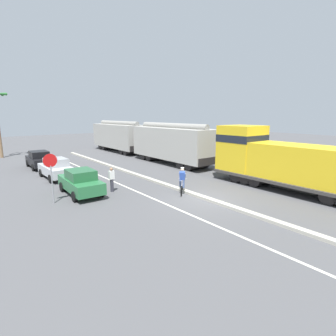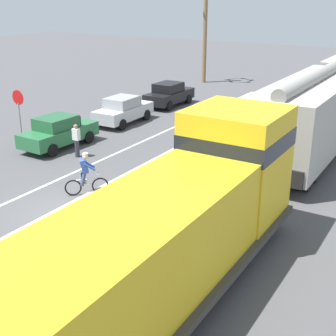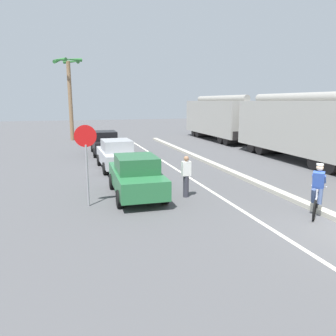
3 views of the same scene
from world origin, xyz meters
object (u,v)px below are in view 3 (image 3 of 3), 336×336
object	(u,v)px
hopper_car_lead	(301,127)
palm_tree_near	(69,81)
pedestrian_by_cars	(186,176)
hopper_car_middle	(220,118)
parked_car_green	(136,176)
cyclist	(317,191)
parked_car_black	(105,143)
stop_sign	(86,150)
parked_car_silver	(117,154)

from	to	relation	value
hopper_car_lead	palm_tree_near	world-z (taller)	palm_tree_near
pedestrian_by_cars	hopper_car_middle	bearing A→B (deg)	60.87
parked_car_green	cyclist	bearing A→B (deg)	-36.98
parked_car_black	cyclist	xyz separation A→B (m)	(5.22, -14.79, 0.00)
stop_sign	pedestrian_by_cars	world-z (taller)	stop_sign
palm_tree_near	parked_car_silver	bearing A→B (deg)	-81.68
parked_car_green	parked_car_black	world-z (taller)	same
parked_car_silver	palm_tree_near	distance (m)	15.57
parked_car_silver	stop_sign	size ratio (longest dim) A/B	1.47
hopper_car_middle	pedestrian_by_cars	distance (m)	19.61
hopper_car_middle	palm_tree_near	world-z (taller)	palm_tree_near
parked_car_green	pedestrian_by_cars	world-z (taller)	same
parked_car_green	palm_tree_near	bearing A→B (deg)	96.06
parked_car_green	parked_car_black	distance (m)	10.89
parked_car_silver	palm_tree_near	size ratio (longest dim) A/B	0.55
stop_sign	palm_tree_near	bearing A→B (deg)	90.72
hopper_car_lead	pedestrian_by_cars	xyz separation A→B (m)	(-9.53, -5.49, -1.23)
cyclist	stop_sign	size ratio (longest dim) A/B	0.60
hopper_car_lead	parked_car_silver	bearing A→B (deg)	176.63
cyclist	hopper_car_lead	bearing A→B (deg)	54.65
parked_car_silver	stop_sign	xyz separation A→B (m)	(-1.89, -6.22, 1.21)
hopper_car_lead	parked_car_green	size ratio (longest dim) A/B	2.50
cyclist	hopper_car_middle	bearing A→B (deg)	73.08
hopper_car_middle	parked_car_silver	bearing A→B (deg)	-136.06
parked_car_black	pedestrian_by_cars	size ratio (longest dim) A/B	2.60
parked_car_green	parked_car_silver	distance (m)	5.48
parked_car_silver	pedestrian_by_cars	world-z (taller)	same
parked_car_silver	parked_car_black	world-z (taller)	same
hopper_car_middle	stop_sign	xyz separation A→B (m)	(-13.23, -17.16, -0.05)
parked_car_silver	cyclist	size ratio (longest dim) A/B	2.47
hopper_car_middle	palm_tree_near	xyz separation A→B (m)	(-13.50, 3.78, 3.37)
parked_car_black	pedestrian_by_cars	bearing A→B (deg)	-80.82
parked_car_black	stop_sign	xyz separation A→B (m)	(-1.84, -11.64, 1.21)
hopper_car_lead	parked_car_black	world-z (taller)	hopper_car_lead
hopper_car_lead	cyclist	xyz separation A→B (m)	(-6.18, -8.71, -1.26)
parked_car_black	palm_tree_near	world-z (taller)	palm_tree_near
parked_car_silver	palm_tree_near	xyz separation A→B (m)	(-2.15, 14.71, 4.63)
parked_car_black	pedestrian_by_cars	distance (m)	11.72
parked_car_black	palm_tree_near	bearing A→B (deg)	102.74
pedestrian_by_cars	parked_car_green	bearing A→B (deg)	159.63
hopper_car_lead	palm_tree_near	size ratio (longest dim) A/B	1.38
hopper_car_middle	pedestrian_by_cars	world-z (taller)	hopper_car_middle
parked_car_green	stop_sign	xyz separation A→B (m)	(-1.88, -0.74, 1.21)
stop_sign	cyclist	bearing A→B (deg)	-24.10
parked_car_silver	hopper_car_lead	bearing A→B (deg)	-3.37
parked_car_green	stop_sign	size ratio (longest dim) A/B	1.47
palm_tree_near	hopper_car_middle	bearing A→B (deg)	-15.63
parked_car_black	cyclist	distance (m)	15.68
cyclist	pedestrian_by_cars	xyz separation A→B (m)	(-3.35, 3.22, 0.03)
hopper_car_lead	cyclist	bearing A→B (deg)	-125.35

